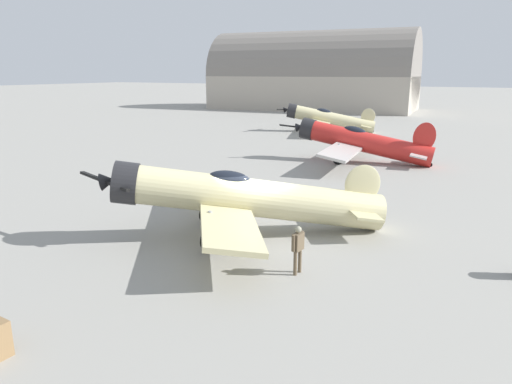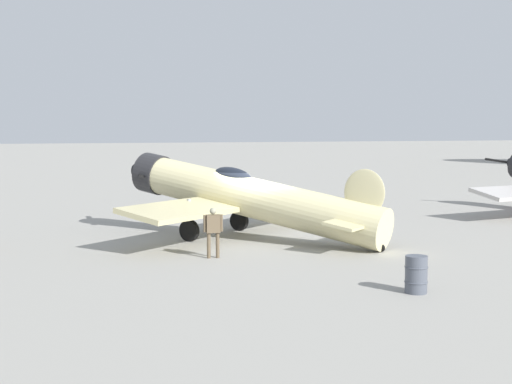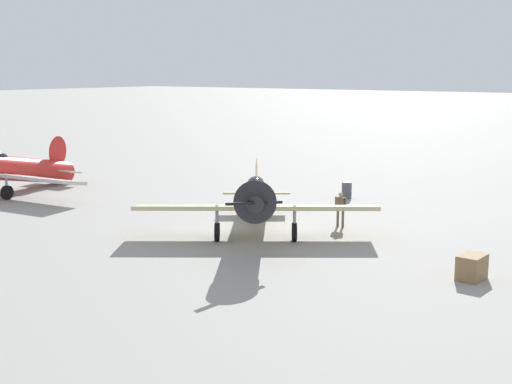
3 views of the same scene
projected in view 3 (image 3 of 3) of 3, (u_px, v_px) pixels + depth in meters
ground_plane at (256, 231)px, 31.39m from camera, size 400.00×400.00×0.00m
airplane_foreground at (256, 199)px, 30.59m from camera, size 10.96×9.69×3.18m
airplane_mid_apron at (2, 169)px, 40.55m from camera, size 11.09×12.81×3.25m
ground_crew_mechanic at (341, 206)px, 32.06m from camera, size 0.28×0.63×1.63m
equipment_crate at (472, 267)px, 24.06m from camera, size 1.14×0.84×0.88m
fuel_drum at (347, 190)px, 39.22m from camera, size 0.60×0.60×0.95m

